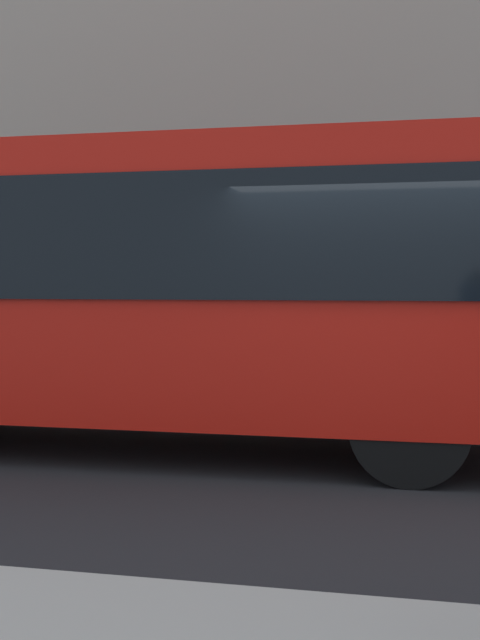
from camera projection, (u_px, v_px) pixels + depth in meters
The scene contains 3 objects.
ground_plane at pixel (383, 469), 7.55m from camera, with size 60.00×60.00×0.00m, color #232326.
building_facade_far at pixel (406, 26), 13.90m from camera, with size 28.00×1.55×12.00m.
red_bus at pixel (114, 284), 8.56m from camera, with size 9.05×2.54×3.08m.
Camera 1 is at (-0.36, 7.58, 1.70)m, focal length 46.59 mm.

